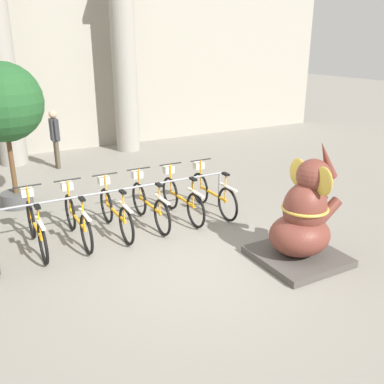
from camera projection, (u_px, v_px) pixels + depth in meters
ground_plane at (199, 265)px, 6.74m from camera, size 60.00×60.00×0.00m
building_facade at (58, 52)px, 12.83m from camera, size 20.00×0.20×6.00m
column_left at (2, 69)px, 11.36m from camera, size 0.91×0.91×5.16m
column_right at (124, 65)px, 12.92m from camera, size 0.91×0.91×5.16m
bike_rack at (93, 200)px, 7.65m from camera, size 5.45×0.05×0.77m
bicycle_2 at (36, 226)px, 7.14m from camera, size 0.48×1.77×0.99m
bicycle_3 at (77, 218)px, 7.46m from camera, size 0.48×1.77×0.99m
bicycle_4 at (115, 211)px, 7.78m from camera, size 0.48×1.77×0.99m
bicycle_5 at (149, 204)px, 8.13m from camera, size 0.48×1.77×0.99m
bicycle_6 at (181, 198)px, 8.45m from camera, size 0.48×1.77×0.99m
bicycle_7 at (212, 192)px, 8.74m from camera, size 0.48×1.77×0.99m
elephant_statue at (303, 221)px, 6.70m from camera, size 1.30×1.30×1.95m
person_pedestrian at (55, 134)px, 11.52m from camera, size 0.21×0.47×1.59m
potted_tree at (3, 106)px, 8.41m from camera, size 1.57×1.57×2.98m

